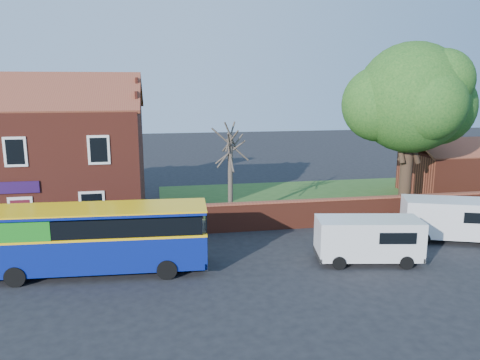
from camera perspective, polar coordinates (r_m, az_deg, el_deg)
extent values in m
plane|color=black|center=(18.84, -9.22, -13.33)|extent=(120.00, 120.00, 0.00)
cube|color=gray|center=(25.12, -25.83, -7.76)|extent=(18.00, 3.50, 0.12)
cube|color=slate|center=(23.54, -26.96, -9.12)|extent=(18.00, 0.15, 0.14)
cube|color=#426B28|center=(33.76, 12.92, -2.16)|extent=(26.00, 12.00, 0.04)
cube|color=maroon|center=(29.78, -23.50, 1.68)|extent=(12.00, 8.00, 6.50)
cube|color=brown|center=(27.48, -25.16, 9.72)|extent=(12.30, 4.08, 2.16)
cube|color=brown|center=(31.37, -23.31, 9.98)|extent=(12.30, 4.08, 2.16)
cube|color=black|center=(25.73, -25.73, 3.11)|extent=(1.10, 0.06, 1.50)
cube|color=#4C0F19|center=(26.39, -25.07, -4.43)|extent=(0.95, 0.04, 2.10)
cube|color=silver|center=(26.40, -25.07, -4.31)|extent=(1.20, 0.06, 2.30)
cube|color=#240D3D|center=(26.00, -25.40, -0.82)|extent=(2.00, 0.06, 0.60)
cube|color=maroon|center=(28.35, 17.72, -3.54)|extent=(22.00, 0.30, 1.50)
cube|color=brown|center=(28.16, 17.82, -1.97)|extent=(22.00, 0.38, 0.10)
cube|color=maroon|center=(37.89, 25.66, 0.75)|extent=(8.00, 5.00, 3.00)
cube|color=brown|center=(36.60, 27.07, 3.54)|extent=(8.20, 2.56, 1.24)
cube|color=brown|center=(38.60, 24.85, 4.09)|extent=(8.20, 2.56, 1.24)
cube|color=navy|center=(20.93, -17.11, -7.98)|extent=(9.41, 2.84, 1.48)
cube|color=yellow|center=(20.70, -17.23, -6.05)|extent=(9.43, 2.86, 0.10)
cube|color=black|center=(20.57, -17.30, -4.87)|extent=(9.04, 2.84, 0.74)
cube|color=#1D871E|center=(21.34, -25.46, -4.90)|extent=(3.29, 2.54, 0.79)
cube|color=navy|center=(20.44, -17.39, -3.55)|extent=(9.41, 2.84, 0.14)
cube|color=yellow|center=(20.42, -17.40, -3.33)|extent=(9.45, 2.88, 0.06)
cylinder|color=black|center=(20.92, -25.70, -10.54)|extent=(0.85, 0.33, 0.84)
cylinder|color=black|center=(22.84, -23.99, -8.55)|extent=(0.85, 0.33, 0.84)
cylinder|color=black|center=(19.82, -8.90, -10.70)|extent=(0.85, 0.33, 0.84)
cylinder|color=black|center=(21.84, -8.73, -8.55)|extent=(0.85, 0.33, 0.84)
cube|color=silver|center=(21.87, 15.36, -6.80)|extent=(4.82, 2.58, 1.74)
cube|color=black|center=(22.43, 20.50, -5.93)|extent=(0.34, 1.55, 0.69)
cube|color=black|center=(22.83, 20.75, -8.43)|extent=(0.41, 1.82, 0.22)
cylinder|color=black|center=(21.02, 11.96, -9.83)|extent=(0.63, 0.32, 0.60)
cylinder|color=black|center=(22.58, 11.04, -8.26)|extent=(0.63, 0.32, 0.60)
cylinder|color=black|center=(21.83, 19.60, -9.45)|extent=(0.63, 0.32, 0.60)
cylinder|color=black|center=(23.34, 18.18, -7.98)|extent=(0.63, 0.32, 0.60)
cube|color=silver|center=(26.24, 24.53, -4.20)|extent=(5.24, 3.48, 1.85)
cylinder|color=black|center=(25.27, 21.45, -6.66)|extent=(0.68, 0.42, 0.64)
cylinder|color=black|center=(26.98, 20.68, -5.46)|extent=(0.68, 0.42, 0.64)
cylinder|color=black|center=(27.77, 27.02, -5.52)|extent=(0.68, 0.42, 0.64)
cylinder|color=black|center=(31.57, 19.53, 0.49)|extent=(0.75, 0.75, 4.33)
sphere|color=#487925|center=(31.06, 20.15, 9.38)|extent=(6.78, 6.78, 6.78)
sphere|color=#487925|center=(32.43, 22.80, 8.26)|extent=(4.89, 4.89, 4.89)
sphere|color=#487925|center=(30.71, 16.65, 8.88)|extent=(4.71, 4.71, 4.71)
cylinder|color=#4C4238|center=(27.21, -1.18, 0.23)|extent=(0.29, 0.29, 5.04)
cylinder|color=#4C4238|center=(26.91, -1.19, 3.98)|extent=(0.30, 2.46, 1.98)
cylinder|color=#4C4238|center=(26.94, -1.19, 3.60)|extent=(1.28, 1.81, 1.81)
cylinder|color=#4C4238|center=(26.89, -1.20, 4.36)|extent=(2.06, 0.95, 2.01)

